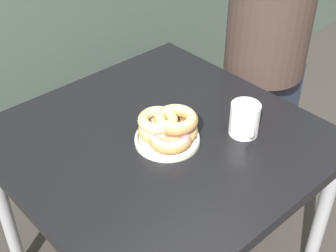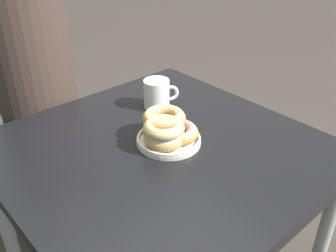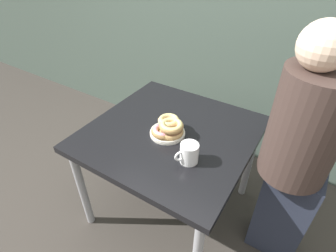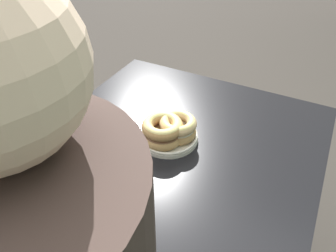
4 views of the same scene
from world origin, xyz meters
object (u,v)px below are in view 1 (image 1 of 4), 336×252
dining_table (160,155)px  coffee_mug (245,119)px  person_figure (267,47)px  donut_plate (168,129)px

dining_table → coffee_mug: coffee_mug is taller
dining_table → person_figure: (0.68, 0.11, 0.12)m
dining_table → person_figure: size_ratio=0.67×
coffee_mug → person_figure: bearing=30.5°
dining_table → donut_plate: donut_plate is taller
donut_plate → person_figure: 0.69m
donut_plate → coffee_mug: 0.25m
dining_table → person_figure: 0.70m
coffee_mug → donut_plate: bearing=146.8°
person_figure → donut_plate: bearing=-168.1°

